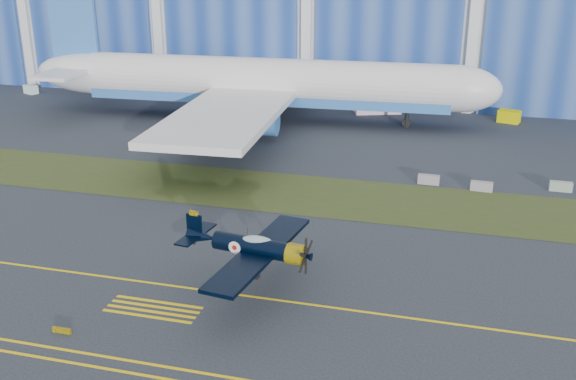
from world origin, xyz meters
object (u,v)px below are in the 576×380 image
(warbird, at_px, (252,246))
(tug, at_px, (509,116))
(jetliner, at_px, (266,31))
(shipping_container, at_px, (378,103))

(warbird, height_order, tug, warbird)
(jetliner, relative_size, tug, 25.49)
(warbird, bearing_deg, shipping_container, 96.28)
(shipping_container, relative_size, tug, 2.29)
(warbird, height_order, shipping_container, warbird)
(jetliner, height_order, shipping_container, jetliner)
(jetliner, relative_size, shipping_container, 11.12)
(warbird, height_order, jetliner, jetliner)
(tug, bearing_deg, jetliner, -151.85)
(warbird, bearing_deg, tug, 77.81)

